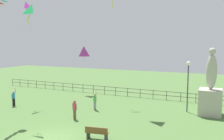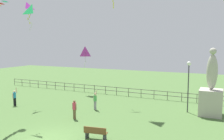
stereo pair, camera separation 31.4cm
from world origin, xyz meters
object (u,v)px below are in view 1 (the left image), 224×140
(person_0, at_px, (14,97))
(kite_3, at_px, (32,11))
(person_3, at_px, (95,100))
(lamppost, at_px, (188,75))
(kite_0, at_px, (84,52))
(statue_monument, at_px, (210,95))
(kite_1, at_px, (26,7))
(park_bench, at_px, (97,133))
(person_2, at_px, (75,108))

(person_0, distance_m, kite_3, 9.39)
(person_0, xyz_separation_m, person_3, (7.92, 2.08, 0.05))
(lamppost, relative_size, kite_0, 1.72)
(lamppost, height_order, kite_0, kite_0)
(statue_monument, relative_size, person_0, 3.23)
(kite_0, xyz_separation_m, kite_3, (1.49, -10.22, 3.56))
(kite_1, bearing_deg, lamppost, 9.96)
(park_bench, height_order, kite_0, kite_0)
(person_0, bearing_deg, lamppost, 16.90)
(kite_1, bearing_deg, person_0, -91.17)
(person_3, bearing_deg, kite_0, 128.17)
(lamppost, distance_m, person_2, 10.26)
(statue_monument, relative_size, person_3, 3.07)
(person_0, height_order, person_2, person_0)
(statue_monument, distance_m, kite_1, 19.59)
(lamppost, distance_m, kite_3, 14.13)
(statue_monument, bearing_deg, person_2, -149.71)
(park_bench, height_order, kite_1, kite_1)
(park_bench, bearing_deg, lamppost, 63.18)
(person_0, height_order, person_3, person_3)
(kite_3, bearing_deg, person_0, 154.52)
(kite_3, bearing_deg, person_3, 54.56)
(person_3, bearing_deg, person_0, -165.29)
(person_3, height_order, kite_1, kite_1)
(statue_monument, bearing_deg, person_0, -165.08)
(statue_monument, distance_m, kite_3, 16.22)
(kite_0, bearing_deg, lamppost, -14.04)
(kite_1, height_order, kite_3, kite_1)
(lamppost, relative_size, person_0, 2.56)
(person_0, distance_m, person_2, 7.84)
(kite_1, bearing_deg, park_bench, -28.30)
(kite_0, relative_size, kite_3, 1.31)
(statue_monument, distance_m, person_2, 11.55)
(person_0, height_order, kite_1, kite_1)
(person_0, height_order, kite_0, kite_0)
(person_3, relative_size, kite_3, 0.93)
(park_bench, relative_size, person_0, 0.87)
(person_2, distance_m, kite_0, 10.88)
(person_3, distance_m, kite_3, 9.37)
(lamppost, bearing_deg, person_0, -163.10)
(statue_monument, relative_size, kite_0, 2.17)
(person_0, bearing_deg, statue_monument, 14.92)
(lamppost, xyz_separation_m, park_bench, (-4.47, -8.85, -2.84))
(person_2, distance_m, person_3, 3.17)
(statue_monument, height_order, park_bench, statue_monument)
(person_0, xyz_separation_m, kite_1, (0.04, 2.03, 8.89))
(person_0, relative_size, kite_0, 0.67)
(statue_monument, relative_size, person_2, 3.65)
(park_bench, bearing_deg, person_0, 160.35)
(kite_1, bearing_deg, person_3, 0.32)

